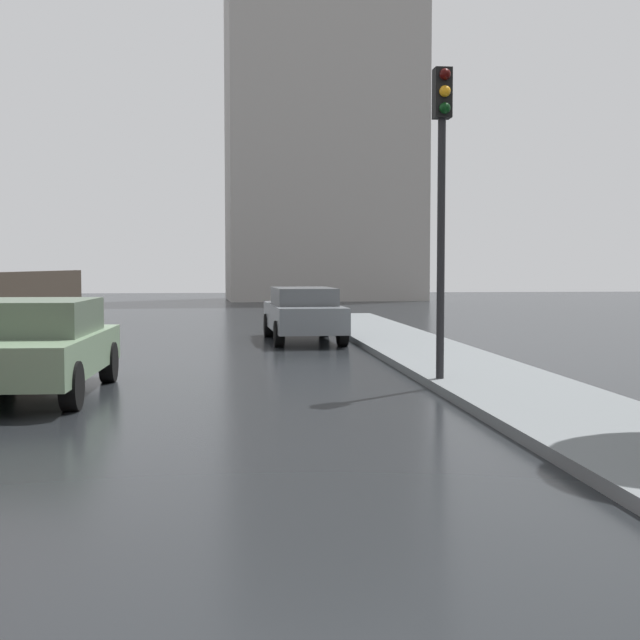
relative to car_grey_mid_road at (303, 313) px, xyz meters
name	(u,v)px	position (x,y,z in m)	size (l,w,h in m)	color
car_grey_mid_road	(303,313)	(0.00, 0.00, 0.00)	(1.83, 4.54, 1.34)	slate
car_green_far_ahead	(34,345)	(-4.68, -8.72, 0.02)	(2.01, 4.38, 1.38)	slate
traffic_light	(442,166)	(1.37, -8.58, 2.67)	(0.26, 0.39, 4.72)	black
distant_tower	(323,126)	(3.48, 27.25, 8.92)	(10.88, 6.62, 22.72)	#9E9993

